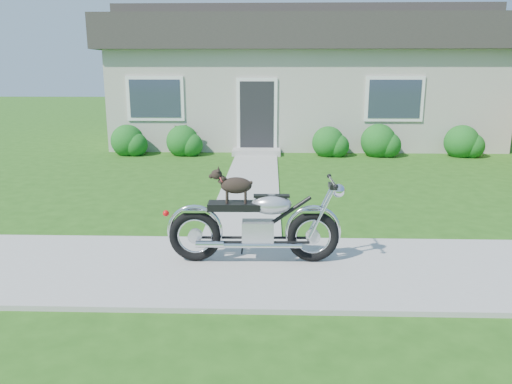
# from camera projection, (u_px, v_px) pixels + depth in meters

# --- Properties ---
(ground) EXTENTS (80.00, 80.00, 0.00)m
(ground) POSITION_uv_depth(u_px,v_px,m) (356.00, 270.00, 6.22)
(ground) COLOR #235114
(ground) RESTS_ON ground
(sidewalk) EXTENTS (24.00, 2.20, 0.04)m
(sidewalk) POSITION_uv_depth(u_px,v_px,m) (356.00, 269.00, 6.22)
(sidewalk) COLOR #9E9B93
(sidewalk) RESTS_ON ground
(walkway) EXTENTS (1.20, 8.00, 0.03)m
(walkway) POSITION_uv_depth(u_px,v_px,m) (252.00, 181.00, 11.12)
(walkway) COLOR #9E9B93
(walkway) RESTS_ON ground
(house) EXTENTS (12.60, 7.03, 4.50)m
(house) POSITION_uv_depth(u_px,v_px,m) (302.00, 78.00, 17.35)
(house) COLOR #B6B1A5
(house) RESTS_ON ground
(shrub_row) EXTENTS (10.60, 1.01, 1.01)m
(shrub_row) POSITION_uv_depth(u_px,v_px,m) (300.00, 142.00, 14.38)
(shrub_row) COLOR #175919
(shrub_row) RESTS_ON ground
(potted_plant_left) EXTENTS (0.95, 0.90, 0.84)m
(potted_plant_left) POSITION_uv_depth(u_px,v_px,m) (187.00, 140.00, 14.53)
(potted_plant_left) COLOR #2B5817
(potted_plant_left) RESTS_ON ground
(potted_plant_right) EXTENTS (0.56, 0.56, 0.72)m
(potted_plant_right) POSITION_uv_depth(u_px,v_px,m) (372.00, 143.00, 14.38)
(potted_plant_right) COLOR #265918
(potted_plant_right) RESTS_ON ground
(motorcycle_with_dog) EXTENTS (2.22, 0.60, 1.20)m
(motorcycle_with_dog) POSITION_uv_depth(u_px,v_px,m) (257.00, 222.00, 6.29)
(motorcycle_with_dog) COLOR black
(motorcycle_with_dog) RESTS_ON sidewalk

